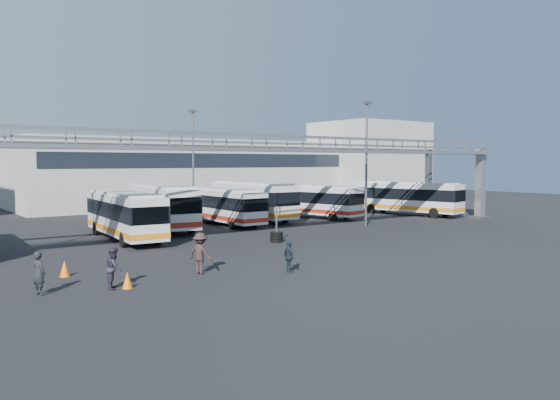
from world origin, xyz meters
TOP-DOWN VIEW (x-y plane):
  - ground at (0.00, 0.00)m, footprint 140.00×140.00m
  - gantry at (0.00, 5.87)m, footprint 51.40×5.15m
  - warehouse at (12.00, 38.00)m, footprint 42.00×14.00m
  - building_right at (38.00, 32.00)m, footprint 14.00×12.00m
  - light_pole_mid at (12.00, 7.00)m, footprint 0.70×0.35m
  - light_pole_back at (4.00, 22.00)m, footprint 0.70×0.35m
  - bus_3 at (-6.79, 11.34)m, footprint 3.26×10.88m
  - bus_4 at (-2.26, 15.40)m, footprint 4.36×11.84m
  - bus_5 at (3.19, 15.07)m, footprint 2.50×10.21m
  - bus_6 at (7.30, 16.90)m, footprint 3.07×11.52m
  - bus_7 at (13.01, 15.09)m, footprint 4.38×10.50m
  - bus_9 at (22.38, 11.45)m, footprint 4.57×11.25m
  - pedestrian_a at (-15.25, -1.80)m, footprint 0.60×0.75m
  - pedestrian_b at (-12.43, -2.42)m, footprint 0.96×1.04m
  - pedestrian_c at (-8.09, -1.91)m, footprint 1.19×1.45m
  - pedestrian_d at (-4.57, -4.24)m, footprint 0.54×0.95m
  - cone_left at (-12.00, -2.77)m, footprint 0.44×0.44m
  - cone_right at (-13.47, 1.25)m, footprint 0.63×0.63m
  - tire_stack at (0.87, 4.24)m, footprint 0.84×0.84m

SIDE VIEW (x-z plane):
  - ground at x=0.00m, z-range 0.00..0.00m
  - cone_left at x=-12.00m, z-range 0.00..0.70m
  - cone_right at x=-13.47m, z-range 0.00..0.75m
  - tire_stack at x=0.87m, z-range -0.79..1.60m
  - pedestrian_d at x=-4.57m, z-range 0.00..1.54m
  - pedestrian_b at x=-12.43m, z-range 0.00..1.72m
  - pedestrian_a at x=-15.25m, z-range 0.00..1.77m
  - pedestrian_c at x=-8.09m, z-range 0.00..1.96m
  - bus_5 at x=3.19m, z-range 0.16..3.25m
  - bus_7 at x=13.01m, z-range 0.17..3.27m
  - bus_3 at x=-6.79m, z-range 0.17..3.43m
  - bus_9 at x=22.38m, z-range 0.18..3.51m
  - bus_6 at x=7.30m, z-range 0.18..3.66m
  - bus_4 at x=-2.26m, z-range 0.19..3.70m
  - warehouse at x=12.00m, z-range 0.00..8.00m
  - building_right at x=38.00m, z-range 0.00..11.00m
  - gantry at x=0.00m, z-range 1.96..9.06m
  - light_pole_mid at x=12.00m, z-range 0.62..10.83m
  - light_pole_back at x=4.00m, z-range 0.62..10.83m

